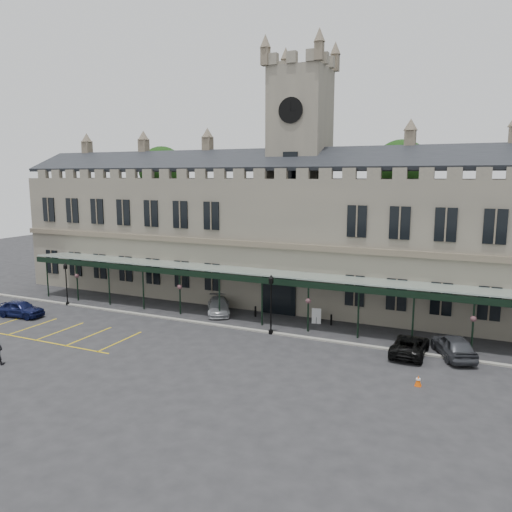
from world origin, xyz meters
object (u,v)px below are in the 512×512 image
at_px(sign_board, 316,316).
at_px(car_van, 410,345).
at_px(car_taxi, 219,306).
at_px(lamp_post_left, 66,280).
at_px(lamp_post_mid, 271,299).
at_px(clock_tower, 300,167).
at_px(car_left_a, 20,309).
at_px(traffic_cone, 418,381).
at_px(station_building, 298,236).
at_px(car_right_a, 454,346).

distance_m(sign_board, car_van, 9.19).
relative_size(car_taxi, car_van, 0.99).
bearing_deg(lamp_post_left, car_van, -0.44).
bearing_deg(car_taxi, car_van, -41.65).
relative_size(lamp_post_mid, car_taxi, 1.00).
height_order(lamp_post_left, sign_board, lamp_post_left).
relative_size(clock_tower, lamp_post_left, 5.99).
bearing_deg(lamp_post_mid, car_left_a, -167.84).
height_order(clock_tower, traffic_cone, clock_tower).
height_order(station_building, car_right_a, station_building).
xyz_separation_m(station_building, sign_board, (3.98, -6.44, -5.82)).
height_order(traffic_cone, sign_board, sign_board).
relative_size(car_taxi, car_right_a, 1.00).
bearing_deg(car_left_a, lamp_post_mid, -83.62).
distance_m(lamp_post_mid, car_left_a, 22.51).
bearing_deg(sign_board, car_van, -39.09).
xyz_separation_m(lamp_post_left, traffic_cone, (32.92, -5.48, -2.14)).
xyz_separation_m(traffic_cone, car_right_a, (1.61, 5.95, 0.49)).
xyz_separation_m(station_building, lamp_post_left, (-19.62, -10.49, -4.01)).
bearing_deg(traffic_cone, car_left_a, 178.77).
distance_m(traffic_cone, sign_board, 13.33).
bearing_deg(station_building, lamp_post_mid, -81.54).
height_order(lamp_post_left, car_left_a, lamp_post_left).
bearing_deg(sign_board, lamp_post_mid, -131.70).
height_order(station_building, traffic_cone, station_building).
distance_m(lamp_post_left, traffic_cone, 33.44).
bearing_deg(lamp_post_left, traffic_cone, -9.46).
bearing_deg(traffic_cone, car_van, 102.78).
xyz_separation_m(lamp_post_mid, car_van, (10.54, -0.20, -2.15)).
relative_size(sign_board, car_van, 0.28).
distance_m(lamp_post_left, car_left_a, 5.11).
height_order(lamp_post_left, traffic_cone, lamp_post_left).
bearing_deg(station_building, sign_board, -58.26).
bearing_deg(car_taxi, car_right_a, -38.00).
height_order(clock_tower, lamp_post_mid, clock_tower).
bearing_deg(clock_tower, station_building, -90.00).
height_order(clock_tower, sign_board, clock_tower).
distance_m(traffic_cone, car_right_a, 6.18).
bearing_deg(lamp_post_left, lamp_post_mid, -0.11).
bearing_deg(car_left_a, sign_board, -75.85).
distance_m(traffic_cone, car_van, 5.38).
bearing_deg(car_taxi, station_building, 25.18).
relative_size(traffic_cone, car_taxi, 0.14).
bearing_deg(station_building, car_taxi, -125.27).
relative_size(sign_board, car_taxi, 0.28).
bearing_deg(car_right_a, lamp_post_left, -22.12).
xyz_separation_m(car_taxi, car_right_a, (19.90, -2.96, 0.12)).
height_order(car_left_a, car_van, car_left_a).
bearing_deg(sign_board, car_right_a, -29.40).
bearing_deg(clock_tower, lamp_post_mid, -81.61).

